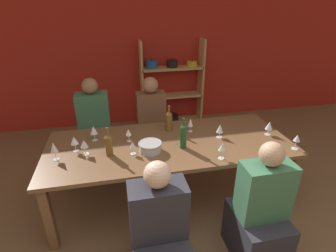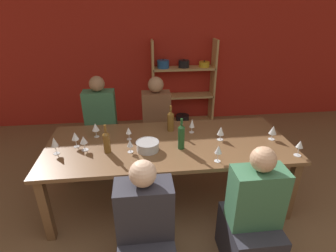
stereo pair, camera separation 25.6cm
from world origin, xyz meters
name	(u,v)px [view 1 (the left image)]	position (x,y,z in m)	size (l,w,h in m)	color
wall_back_red	(147,50)	(0.00, 3.83, 1.35)	(8.80, 0.06, 2.70)	red
shelf_unit	(170,89)	(0.39, 3.63, 0.66)	(1.16, 0.30, 1.55)	tan
dining_table	(170,148)	(-0.10, 1.45, 0.69)	(2.62, 1.08, 0.76)	brown
mixing_bowl	(150,147)	(-0.34, 1.32, 0.81)	(0.24, 0.24, 0.10)	#B7BABC
wine_bottle_green	(109,144)	(-0.74, 1.32, 0.88)	(0.07, 0.07, 0.30)	brown
wine_bottle_dark	(183,136)	(0.01, 1.32, 0.90)	(0.07, 0.07, 0.33)	#1E4C23
wine_bottle_amber	(169,121)	(-0.05, 1.74, 0.89)	(0.08, 0.08, 0.31)	brown
wine_glass_empty_a	(94,130)	(-0.90, 1.68, 0.88)	(0.08, 0.08, 0.17)	white
wine_glass_red_a	(84,144)	(-0.98, 1.39, 0.87)	(0.08, 0.08, 0.16)	white
wine_glass_red_b	(222,147)	(0.32, 1.03, 0.88)	(0.07, 0.07, 0.17)	white
wine_glass_red_c	(54,148)	(-1.25, 1.35, 0.89)	(0.07, 0.07, 0.19)	white
wine_glass_empty_b	(269,126)	(1.04, 1.40, 0.87)	(0.08, 0.08, 0.16)	white
wine_glass_red_d	(129,133)	(-0.53, 1.58, 0.86)	(0.06, 0.06, 0.14)	white
wine_glass_white_a	(297,139)	(1.14, 1.05, 0.88)	(0.07, 0.07, 0.16)	white
wine_glass_empty_c	(133,145)	(-0.51, 1.30, 0.86)	(0.06, 0.06, 0.14)	white
wine_glass_white_b	(168,115)	(-0.02, 1.93, 0.88)	(0.07, 0.07, 0.16)	white
wine_glass_empty_d	(74,141)	(-1.08, 1.47, 0.88)	(0.07, 0.07, 0.17)	white
wine_glass_red_e	(190,123)	(0.19, 1.67, 0.87)	(0.06, 0.06, 0.17)	white
wine_glass_red_f	(220,129)	(0.47, 1.45, 0.87)	(0.08, 0.08, 0.16)	white
person_near_a	(259,219)	(0.49, 0.53, 0.43)	(0.42, 0.53, 1.18)	#2D2D38
person_far_a	(96,136)	(-0.94, 2.36, 0.47)	(0.42, 0.52, 1.28)	#2D2D38
person_near_b	(159,238)	(-0.40, 0.54, 0.41)	(0.44, 0.55, 1.13)	#2D2D38
person_far_b	(152,133)	(-0.18, 2.30, 0.47)	(0.38, 0.48, 1.27)	#2D2D38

